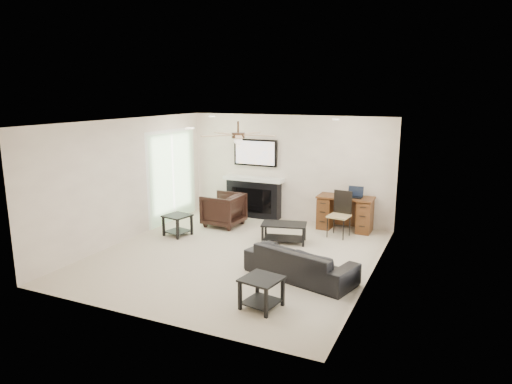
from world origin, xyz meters
TOP-DOWN VIEW (x-y plane):
  - room_shell at (0.19, 0.08)m, footprint 5.50×5.54m
  - sofa at (1.45, -0.54)m, footprint 1.98×1.18m
  - armchair at (-1.15, 1.61)m, footprint 0.86×0.84m
  - coffee_table at (0.55, 1.06)m, footprint 1.00×0.71m
  - end_table_near at (1.30, -1.79)m, footprint 0.60×0.60m
  - end_table_left at (-1.70, 0.56)m, footprint 0.59×0.59m
  - fireplace_unit at (-0.84, 2.58)m, footprint 1.52×0.34m
  - desk at (1.47, 2.44)m, footprint 1.22×0.56m
  - desk_chair at (1.47, 1.89)m, footprint 0.47×0.49m
  - laptop at (1.67, 2.42)m, footprint 0.33×0.24m

SIDE VIEW (x-z plane):
  - coffee_table at x=0.55m, z-range 0.00..0.40m
  - end_table_near at x=1.30m, z-range 0.00..0.45m
  - end_table_left at x=-1.70m, z-range 0.00..0.45m
  - sofa at x=1.45m, z-range 0.00..0.54m
  - armchair at x=-1.15m, z-range 0.00..0.75m
  - desk at x=1.47m, z-range 0.00..0.76m
  - desk_chair at x=1.47m, z-range 0.00..0.97m
  - laptop at x=1.67m, z-range 0.76..0.99m
  - fireplace_unit at x=-0.84m, z-range 0.00..1.91m
  - room_shell at x=0.19m, z-range 0.42..2.94m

